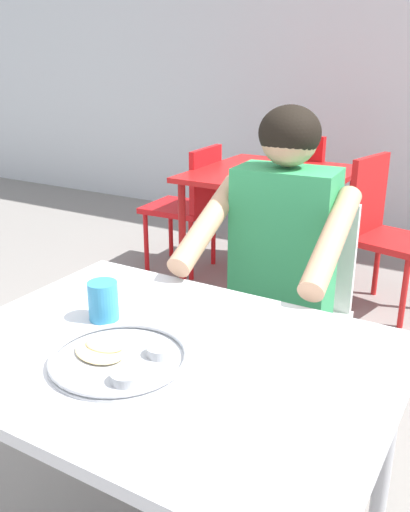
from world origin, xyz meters
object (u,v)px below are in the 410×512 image
thali_tray (120,357)px  diner_foreground (275,261)px  chair_red_left (190,200)px  drinking_cup (103,300)px  table_background_red (272,185)px  table_foreground (166,380)px  chair_red_far (305,187)px  chair_foreground (293,300)px  chair_red_right (382,225)px

thali_tray → diner_foreground: size_ratio=0.26×
thali_tray → chair_red_left: size_ratio=0.38×
drinking_cup → table_background_red: 2.06m
table_foreground → chair_red_far: 2.74m
thali_tray → diner_foreground: 0.78m
diner_foreground → table_background_red: diner_foreground is taller
chair_foreground → thali_tray: bearing=-91.7°
chair_red_left → diner_foreground: bearing=-49.0°
chair_foreground → table_background_red: bearing=117.6°
drinking_cup → chair_red_right: 2.07m
thali_tray → chair_red_far: chair_red_far is taller
chair_red_left → chair_red_far: 0.84m
thali_tray → chair_red_left: 2.45m
chair_foreground → chair_red_right: same height
chair_red_right → chair_red_far: chair_red_far is taller
table_foreground → chair_red_right: size_ratio=1.21×
chair_foreground → chair_red_left: bearing=135.7°
drinking_cup → diner_foreground: 0.66m
chair_red_left → chair_red_right: size_ratio=0.97×
table_background_red → chair_red_right: 0.69m
chair_red_left → drinking_cup: bearing=-63.9°
chair_foreground → chair_red_right: size_ratio=1.00×
drinking_cup → chair_red_left: 2.24m
chair_red_far → table_background_red: bearing=-90.0°
drinking_cup → chair_red_left: chair_red_left is taller
table_foreground → diner_foreground: (-0.02, 0.68, 0.08)m
thali_tray → chair_red_right: chair_red_right is taller
table_foreground → diner_foreground: 0.69m
thali_tray → chair_red_right: size_ratio=0.36×
drinking_cup → chair_red_far: size_ratio=0.12×
table_background_red → chair_red_right: size_ratio=1.09×
diner_foreground → table_background_red: (-0.62, 1.39, -0.08)m
drinking_cup → table_background_red: size_ratio=0.11×
table_foreground → chair_red_right: bearing=89.3°
diner_foreground → chair_red_right: 1.43m
diner_foreground → chair_red_far: diner_foreground is taller
thali_tray → diner_foreground: (0.04, 0.77, -0.01)m
chair_red_far → chair_foreground: bearing=-70.9°
chair_foreground → drinking_cup: bearing=-103.3°
chair_foreground → chair_red_right: 1.19m
drinking_cup → chair_foreground: bearing=76.7°
table_background_red → thali_tray: bearing=-75.0°
diner_foreground → chair_red_left: 1.83m
thali_tray → table_background_red: (-0.58, 2.16, -0.09)m
thali_tray → chair_red_right: (0.09, 2.18, -0.25)m
thali_tray → chair_red_left: bearing=118.2°
table_foreground → chair_foreground: (-0.03, 0.90, -0.15)m
chair_red_right → chair_red_left: bearing=-178.2°
chair_red_right → table_foreground: bearing=-90.7°
chair_foreground → chair_red_far: size_ratio=0.97×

